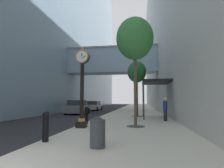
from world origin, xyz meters
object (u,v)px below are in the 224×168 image
object	(u,v)px
bollard_third	(86,115)
trash_bin	(98,131)
pedestrian_walking	(165,109)
car_silver_near	(94,106)
street_clock	(82,83)
car_grey_mid	(78,107)
street_tree_near	(135,39)
bollard_nearest	(46,126)
street_tree_mid_near	(137,72)

from	to	relation	value
bollard_third	trash_bin	xyz separation A→B (m)	(2.18, -6.17, -0.06)
pedestrian_walking	bollard_third	bearing A→B (deg)	-156.53
bollard_third	car_silver_near	size ratio (longest dim) A/B	0.25
street_clock	car_grey_mid	distance (m)	12.86
street_tree_near	pedestrian_walking	xyz separation A→B (m)	(2.17, 3.31, -4.44)
car_silver_near	car_grey_mid	distance (m)	8.34
pedestrian_walking	car_grey_mid	distance (m)	12.34
bollard_nearest	trash_bin	xyz separation A→B (m)	(2.18, -0.59, -0.06)
car_silver_near	car_grey_mid	xyz separation A→B (m)	(-0.05, -8.34, 0.06)
trash_bin	car_silver_near	bearing A→B (deg)	104.16
bollard_nearest	street_tree_near	bearing A→B (deg)	54.41
pedestrian_walking	bollard_nearest	bearing A→B (deg)	-124.64
pedestrian_walking	street_tree_near	bearing A→B (deg)	-123.26
street_clock	car_silver_near	bearing A→B (deg)	101.89
bollard_third	trash_bin	bearing A→B (deg)	-70.54
pedestrian_walking	car_silver_near	bearing A→B (deg)	120.65
bollard_nearest	trash_bin	bearing A→B (deg)	-15.13
bollard_nearest	trash_bin	distance (m)	2.26
street_clock	bollard_third	world-z (taller)	street_clock
street_clock	bollard_third	bearing A→B (deg)	97.31
trash_bin	bollard_nearest	bearing A→B (deg)	164.87
bollard_third	car_silver_near	bearing A→B (deg)	102.33
street_clock	car_silver_near	size ratio (longest dim) A/B	1.05
street_clock	street_tree_near	xyz separation A→B (m)	(3.10, 0.88, 2.78)
car_grey_mid	street_tree_mid_near	bearing A→B (deg)	-27.08
trash_bin	street_tree_near	bearing A→B (deg)	77.62
street_clock	pedestrian_walking	size ratio (longest dim) A/B	2.67
street_tree_near	street_tree_mid_near	bearing A→B (deg)	90.00
street_clock	bollard_third	distance (m)	2.71
street_tree_mid_near	car_grey_mid	bearing A→B (deg)	152.92
car_silver_near	trash_bin	bearing A→B (deg)	-75.84
bollard_nearest	street_tree_mid_near	distance (m)	12.95
bollard_nearest	pedestrian_walking	xyz separation A→B (m)	(5.50, 7.97, 0.34)
bollard_nearest	car_grey_mid	distance (m)	16.25
street_tree_near	car_silver_near	world-z (taller)	street_tree_near
street_clock	car_silver_near	xyz separation A→B (m)	(-4.27, 20.30, -1.97)
car_grey_mid	trash_bin	bearing A→B (deg)	-68.99
bollard_third	pedestrian_walking	bearing A→B (deg)	23.47
street_tree_mid_near	street_clock	bearing A→B (deg)	-110.76
pedestrian_walking	street_tree_mid_near	bearing A→B (deg)	118.68
bollard_nearest	trash_bin	size ratio (longest dim) A/B	1.10
street_clock	car_grey_mid	xyz separation A→B (m)	(-4.32, 11.96, -1.91)
bollard_third	street_clock	bearing A→B (deg)	-82.69
bollard_nearest	street_clock	bearing A→B (deg)	86.48
street_clock	bollard_nearest	size ratio (longest dim) A/B	4.11
trash_bin	car_silver_near	xyz separation A→B (m)	(-6.22, 24.66, 0.09)
street_tree_near	car_silver_near	xyz separation A→B (m)	(-7.37, 19.42, -4.75)
bollard_third	car_grey_mid	xyz separation A→B (m)	(-4.09, 10.15, 0.09)
bollard_nearest	bollard_third	xyz separation A→B (m)	(0.00, 5.58, 0.00)
trash_bin	pedestrian_walking	size ratio (longest dim) A/B	0.59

